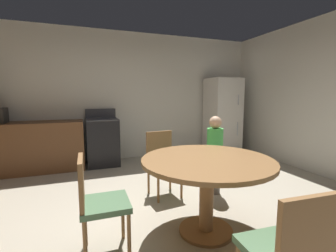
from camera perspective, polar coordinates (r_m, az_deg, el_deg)
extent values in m
plane|color=#A89E89|center=(2.76, 2.06, -22.27)|extent=(14.00, 14.00, 0.00)
cube|color=beige|center=(5.19, -10.12, 7.10)|extent=(6.11, 0.12, 2.70)
cube|color=brown|center=(4.88, -30.72, -4.47)|extent=(1.85, 0.60, 0.90)
cube|color=black|center=(4.81, -15.62, -3.86)|extent=(0.60, 0.60, 0.90)
cube|color=#38383D|center=(4.74, -15.81, 1.60)|extent=(0.60, 0.60, 0.02)
cube|color=#38383D|center=(5.01, -16.10, 3.03)|extent=(0.60, 0.04, 0.18)
cube|color=silver|center=(5.59, 13.09, 2.22)|extent=(0.68, 0.66, 1.76)
cylinder|color=#B2B2B7|center=(5.40, 16.81, 6.17)|extent=(0.02, 0.02, 0.22)
cylinder|color=#B2B2B7|center=(5.45, 16.56, -0.68)|extent=(0.02, 0.02, 0.30)
cylinder|color=olive|center=(2.62, 9.17, -23.76)|extent=(0.54, 0.54, 0.03)
cylinder|color=olive|center=(2.46, 9.34, -16.85)|extent=(0.14, 0.14, 0.72)
cylinder|color=olive|center=(2.33, 9.54, -8.29)|extent=(1.28, 1.28, 0.04)
cylinder|color=olive|center=(3.22, 3.31, -13.53)|extent=(0.03, 0.03, 0.43)
cylinder|color=olive|center=(3.08, -2.38, -14.53)|extent=(0.03, 0.03, 0.43)
cylinder|color=olive|center=(3.51, 0.53, -11.76)|extent=(0.03, 0.03, 0.43)
cylinder|color=olive|center=(3.38, -4.76, -12.56)|extent=(0.03, 0.03, 0.43)
cube|color=#4C704C|center=(3.22, -0.83, -9.14)|extent=(0.44, 0.44, 0.05)
cube|color=olive|center=(3.32, -2.17, -4.87)|extent=(0.38, 0.08, 0.42)
cylinder|color=olive|center=(2.44, -10.95, -20.93)|extent=(0.03, 0.03, 0.43)
cylinder|color=olive|center=(2.14, -9.46, -25.14)|extent=(0.03, 0.03, 0.43)
cylinder|color=olive|center=(2.42, -19.54, -21.46)|extent=(0.03, 0.03, 0.43)
cylinder|color=olive|center=(2.13, -19.53, -25.82)|extent=(0.03, 0.03, 0.43)
cube|color=#4C704C|center=(2.16, -15.09, -17.89)|extent=(0.41, 0.41, 0.05)
cube|color=olive|center=(2.08, -20.36, -12.89)|extent=(0.04, 0.38, 0.42)
cube|color=#4C704C|center=(1.71, 25.60, -25.81)|extent=(0.42, 0.42, 0.05)
cube|color=olive|center=(1.49, 31.08, -21.88)|extent=(0.38, 0.06, 0.42)
cylinder|color=#665B51|center=(3.42, 11.16, -11.80)|extent=(0.17, 0.17, 0.50)
cylinder|color=#4CC656|center=(3.30, 11.35, -4.22)|extent=(0.31, 0.31, 0.42)
sphere|color=#D6A884|center=(3.25, 11.49, 0.88)|extent=(0.17, 0.17, 0.17)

